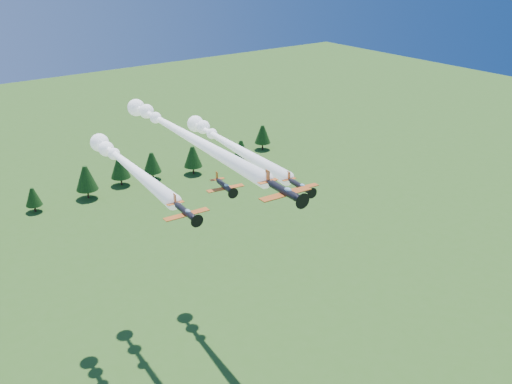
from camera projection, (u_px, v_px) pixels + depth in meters
plane_lead at (181, 132)px, 106.54m from camera, size 9.11×60.52×3.70m
plane_left at (125, 163)px, 104.65m from camera, size 7.97×44.03×3.70m
plane_right at (226, 142)px, 116.68m from camera, size 9.54×47.08×3.70m
plane_slot at (225, 186)px, 96.04m from camera, size 6.69×7.32×2.33m
treeline at (55, 185)px, 184.94m from camera, size 171.82×18.90×11.83m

